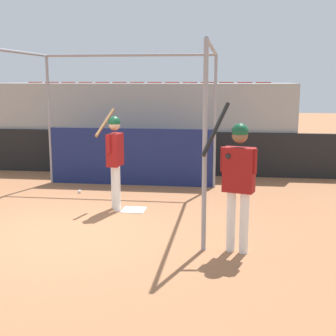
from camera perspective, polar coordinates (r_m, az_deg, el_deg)
ground_plane at (r=7.96m, az=-12.19°, el=-7.84°), size 60.00×60.00×0.00m
outfield_wall at (r=12.63m, az=-4.48°, el=1.92°), size 24.00×0.12×1.16m
bleacher_section at (r=13.78m, az=-3.43°, el=5.33°), size 8.70×2.40×2.44m
batting_cage at (r=10.43m, az=-5.47°, el=4.07°), size 4.06×4.26×3.09m
home_plate at (r=9.16m, az=-4.20°, el=-5.11°), size 0.44×0.44×0.02m
player_batter at (r=9.01m, az=-6.51°, el=1.76°), size 0.51×0.87×1.94m
player_waiting at (r=6.76m, az=8.55°, el=-0.75°), size 0.81×0.50×2.18m
baseball at (r=10.68m, az=-10.74°, el=-2.82°), size 0.07×0.07×0.07m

